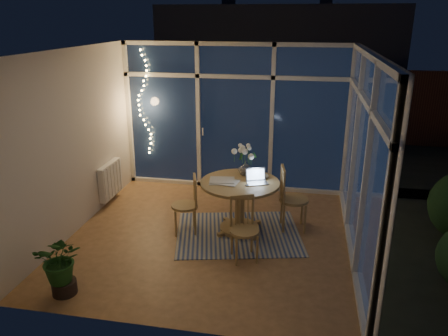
{
  "coord_description": "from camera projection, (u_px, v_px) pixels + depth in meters",
  "views": [
    {
      "loc": [
        1.22,
        -5.48,
        3.02
      ],
      "look_at": [
        0.13,
        0.25,
        0.97
      ],
      "focal_mm": 35.0,
      "sensor_mm": 36.0,
      "label": 1
    }
  ],
  "objects": [
    {
      "name": "floor",
      "position": [
        212.0,
        236.0,
        6.29
      ],
      "size": [
        4.0,
        4.0,
        0.0
      ],
      "primitive_type": "plane",
      "color": "brown",
      "rests_on": "ground"
    },
    {
      "name": "ceiling",
      "position": [
        210.0,
        50.0,
        5.43
      ],
      "size": [
        4.0,
        4.0,
        0.0
      ],
      "primitive_type": "plane",
      "color": "silver",
      "rests_on": "wall_back"
    },
    {
      "name": "wall_back",
      "position": [
        235.0,
        118.0,
        7.72
      ],
      "size": [
        4.0,
        0.04,
        2.6
      ],
      "primitive_type": "cube",
      "color": "beige",
      "rests_on": "floor"
    },
    {
      "name": "wall_front",
      "position": [
        164.0,
        213.0,
        4.01
      ],
      "size": [
        4.0,
        0.04,
        2.6
      ],
      "primitive_type": "cube",
      "color": "beige",
      "rests_on": "floor"
    },
    {
      "name": "wall_left",
      "position": [
        74.0,
        143.0,
        6.22
      ],
      "size": [
        0.04,
        4.0,
        2.6
      ],
      "primitive_type": "cube",
      "color": "beige",
      "rests_on": "floor"
    },
    {
      "name": "wall_right",
      "position": [
        365.0,
        159.0,
        5.51
      ],
      "size": [
        0.04,
        4.0,
        2.6
      ],
      "primitive_type": "cube",
      "color": "beige",
      "rests_on": "floor"
    },
    {
      "name": "window_wall_back",
      "position": [
        235.0,
        118.0,
        7.68
      ],
      "size": [
        4.0,
        0.1,
        2.6
      ],
      "primitive_type": "cube",
      "color": "silver",
      "rests_on": "floor"
    },
    {
      "name": "window_wall_right",
      "position": [
        362.0,
        159.0,
        5.52
      ],
      "size": [
        0.1,
        4.0,
        2.6
      ],
      "primitive_type": "cube",
      "color": "silver",
      "rests_on": "floor"
    },
    {
      "name": "radiator",
      "position": [
        110.0,
        180.0,
        7.34
      ],
      "size": [
        0.1,
        0.7,
        0.58
      ],
      "primitive_type": "cube",
      "color": "white",
      "rests_on": "wall_left"
    },
    {
      "name": "fairy_lights",
      "position": [
        143.0,
        103.0,
        7.82
      ],
      "size": [
        0.24,
        0.1,
        1.85
      ],
      "primitive_type": null,
      "color": "#FFCC66",
      "rests_on": "window_wall_back"
    },
    {
      "name": "garden_patio",
      "position": [
        274.0,
        146.0,
        10.86
      ],
      "size": [
        12.0,
        6.0,
        0.1
      ],
      "primitive_type": "cube",
      "color": "black",
      "rests_on": "ground"
    },
    {
      "name": "garden_fence",
      "position": [
        257.0,
        103.0,
        11.09
      ],
      "size": [
        11.0,
        0.08,
        1.8
      ],
      "primitive_type": "cube",
      "color": "#361C13",
      "rests_on": "ground"
    },
    {
      "name": "neighbour_roof",
      "position": [
        279.0,
        43.0,
        13.39
      ],
      "size": [
        7.0,
        3.0,
        2.2
      ],
      "primitive_type": "cube",
      "color": "#30323A",
      "rests_on": "ground"
    },
    {
      "name": "garden_shrubs",
      "position": [
        209.0,
        141.0,
        9.44
      ],
      "size": [
        0.9,
        0.9,
        0.9
      ],
      "primitive_type": "sphere",
      "color": "#183216",
      "rests_on": "ground"
    },
    {
      "name": "rug",
      "position": [
        238.0,
        233.0,
        6.37
      ],
      "size": [
        2.04,
        1.78,
        0.01
      ],
      "primitive_type": "cube",
      "rotation": [
        0.0,
        0.0,
        0.23
      ],
      "color": "#B8B295",
      "rests_on": "floor"
    },
    {
      "name": "dining_table",
      "position": [
        240.0,
        207.0,
        6.34
      ],
      "size": [
        1.36,
        1.36,
        0.77
      ],
      "primitive_type": "cylinder",
      "rotation": [
        0.0,
        0.0,
        0.23
      ],
      "color": "#A28049",
      "rests_on": "floor"
    },
    {
      "name": "chair_left",
      "position": [
        185.0,
        204.0,
        6.29
      ],
      "size": [
        0.51,
        0.51,
        0.87
      ],
      "primitive_type": "cube",
      "rotation": [
        0.0,
        0.0,
        -1.26
      ],
      "color": "#A28049",
      "rests_on": "floor"
    },
    {
      "name": "chair_right",
      "position": [
        294.0,
        198.0,
        6.38
      ],
      "size": [
        0.52,
        0.52,
        0.98
      ],
      "primitive_type": "cube",
      "rotation": [
        0.0,
        0.0,
        1.74
      ],
      "color": "#A28049",
      "rests_on": "floor"
    },
    {
      "name": "chair_front",
      "position": [
        245.0,
        229.0,
        5.57
      ],
      "size": [
        0.52,
        0.52,
        0.86
      ],
      "primitive_type": "cube",
      "rotation": [
        0.0,
        0.0,
        0.39
      ],
      "color": "#A28049",
      "rests_on": "floor"
    },
    {
      "name": "laptop",
      "position": [
        257.0,
        176.0,
        6.12
      ],
      "size": [
        0.36,
        0.34,
        0.21
      ],
      "primitive_type": null,
      "rotation": [
        0.0,
        0.0,
        0.38
      ],
      "color": "silver",
      "rests_on": "dining_table"
    },
    {
      "name": "flower_vase",
      "position": [
        245.0,
        168.0,
        6.44
      ],
      "size": [
        0.24,
        0.24,
        0.21
      ],
      "primitive_type": "imported",
      "rotation": [
        0.0,
        0.0,
        0.23
      ],
      "color": "silver",
      "rests_on": "dining_table"
    },
    {
      "name": "bowl",
      "position": [
        263.0,
        177.0,
        6.35
      ],
      "size": [
        0.18,
        0.18,
        0.04
      ],
      "primitive_type": "imported",
      "rotation": [
        0.0,
        0.0,
        0.23
      ],
      "color": "white",
      "rests_on": "dining_table"
    },
    {
      "name": "newspapers",
      "position": [
        223.0,
        181.0,
        6.21
      ],
      "size": [
        0.36,
        0.28,
        0.02
      ],
      "primitive_type": "cube",
      "rotation": [
        0.0,
        0.0,
        -0.03
      ],
      "color": "silver",
      "rests_on": "dining_table"
    },
    {
      "name": "phone",
      "position": [
        249.0,
        185.0,
        6.07
      ],
      "size": [
        0.11,
        0.08,
        0.01
      ],
      "primitive_type": "cube",
      "rotation": [
        0.0,
        0.0,
        0.39
      ],
      "color": "black",
      "rests_on": "dining_table"
    },
    {
      "name": "potted_plant",
      "position": [
        61.0,
        264.0,
        4.88
      ],
      "size": [
        0.64,
        0.59,
        0.76
      ],
      "primitive_type": "imported",
      "rotation": [
        0.0,
        0.0,
        0.26
      ],
      "color": "#19481A",
      "rests_on": "floor"
    }
  ]
}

